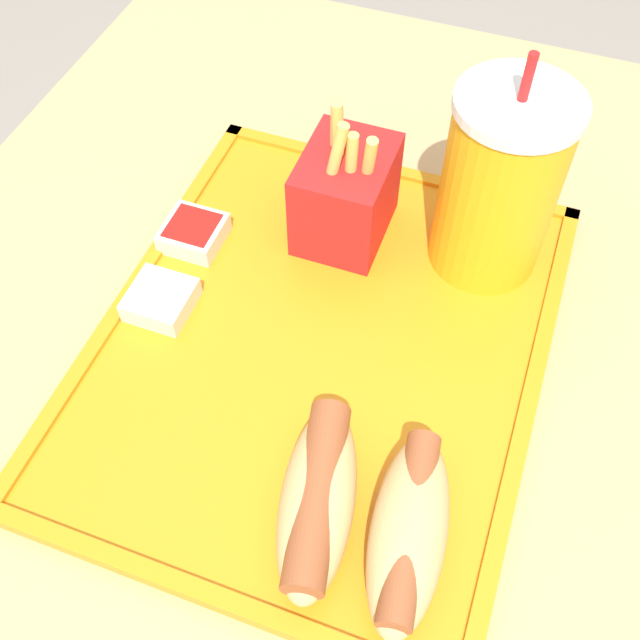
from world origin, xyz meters
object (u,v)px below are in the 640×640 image
object	(u,v)px
sauce_cup_mayo	(161,299)
sauce_cup_ketchup	(194,232)
hot_dog_far	(409,531)
fries_carton	(345,193)
hot_dog_near	(318,499)
soda_cup	(499,185)

from	to	relation	value
sauce_cup_mayo	sauce_cup_ketchup	bearing A→B (deg)	-174.97
hot_dog_far	fries_carton	size ratio (longest dim) A/B	1.07
sauce_cup_mayo	hot_dog_far	bearing A→B (deg)	63.30
hot_dog_far	hot_dog_near	world-z (taller)	hot_dog_near
hot_dog_far	sauce_cup_ketchup	xyz separation A→B (m)	(-0.19, -0.24, -0.01)
hot_dog_near	sauce_cup_ketchup	bearing A→B (deg)	-136.53
soda_cup	hot_dog_far	world-z (taller)	soda_cup
soda_cup	sauce_cup_ketchup	distance (m)	0.25
hot_dog_near	sauce_cup_mayo	distance (m)	0.21
sauce_cup_ketchup	fries_carton	bearing A→B (deg)	115.71
hot_dog_far	hot_dog_near	distance (m)	0.06
hot_dog_near	fries_carton	xyz separation A→B (m)	(-0.24, -0.07, 0.02)
soda_cup	hot_dog_near	distance (m)	0.27
hot_dog_near	sauce_cup_ketchup	xyz separation A→B (m)	(-0.19, -0.18, -0.01)
hot_dog_far	sauce_cup_ketchup	distance (m)	0.30
soda_cup	hot_dog_far	bearing A→B (deg)	2.03
soda_cup	hot_dog_far	xyz separation A→B (m)	(0.26, 0.01, -0.05)
hot_dog_near	fries_carton	distance (m)	0.25
hot_dog_near	sauce_cup_mayo	bearing A→B (deg)	-124.08
hot_dog_near	sauce_cup_mayo	world-z (taller)	hot_dog_near
sauce_cup_ketchup	hot_dog_far	bearing A→B (deg)	51.63
hot_dog_far	sauce_cup_mayo	world-z (taller)	hot_dog_far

